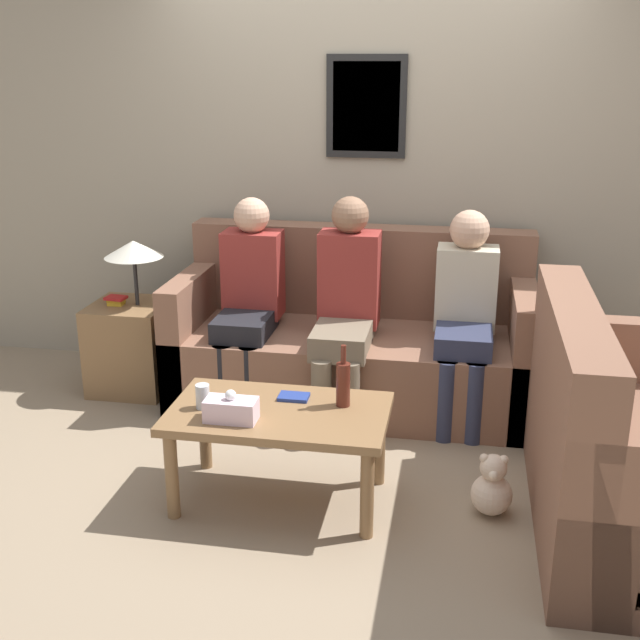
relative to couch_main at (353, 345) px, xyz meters
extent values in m
plane|color=gray|center=(0.00, -0.54, -0.34)|extent=(16.00, 16.00, 0.00)
cube|color=#9E937F|center=(0.00, 0.47, 0.96)|extent=(9.00, 0.06, 2.60)
cube|color=black|center=(0.00, 0.42, 1.36)|extent=(0.48, 0.02, 0.60)
cube|color=#B7CCB2|center=(0.00, 0.42, 1.36)|extent=(0.40, 0.01, 0.52)
cube|color=brown|center=(0.00, -0.06, -0.11)|extent=(2.09, 0.90, 0.45)
cube|color=brown|center=(0.00, 0.29, 0.39)|extent=(2.09, 0.20, 0.55)
cube|color=brown|center=(-0.97, -0.06, 0.04)|extent=(0.14, 0.90, 0.76)
cube|color=brown|center=(0.97, -0.06, 0.04)|extent=(0.14, 0.90, 0.76)
cube|color=brown|center=(1.09, -1.20, 0.39)|extent=(0.20, 1.47, 0.55)
cube|color=brown|center=(1.44, -0.53, 0.04)|extent=(0.90, 0.14, 0.76)
cube|color=olive|center=(-0.17, -1.24, 0.10)|extent=(1.00, 0.59, 0.04)
cylinder|color=olive|center=(-0.61, -1.47, -0.13)|extent=(0.06, 0.06, 0.42)
cylinder|color=olive|center=(0.27, -1.47, -0.13)|extent=(0.06, 0.06, 0.42)
cylinder|color=olive|center=(-0.61, -1.00, -0.13)|extent=(0.06, 0.06, 0.42)
cylinder|color=olive|center=(0.27, -1.00, -0.13)|extent=(0.06, 0.06, 0.42)
cube|color=olive|center=(-1.37, -0.11, -0.06)|extent=(0.46, 0.46, 0.55)
cylinder|color=#262628|center=(-1.31, -0.11, 0.37)|extent=(0.02, 0.02, 0.32)
cone|color=beige|center=(-1.31, -0.11, 0.56)|extent=(0.35, 0.35, 0.10)
cube|color=gold|center=(-1.44, -0.13, 0.22)|extent=(0.09, 0.08, 0.02)
cube|color=gold|center=(-1.44, -0.13, 0.24)|extent=(0.10, 0.08, 0.02)
cube|color=red|center=(-1.44, -0.13, 0.25)|extent=(0.13, 0.10, 0.02)
cylinder|color=#562319|center=(0.11, -1.14, 0.22)|extent=(0.07, 0.07, 0.21)
cylinder|color=#562319|center=(0.11, -1.14, 0.37)|extent=(0.02, 0.02, 0.09)
cylinder|color=silver|center=(-0.51, -1.28, 0.18)|extent=(0.06, 0.06, 0.11)
cube|color=navy|center=(-0.13, -1.10, 0.13)|extent=(0.14, 0.10, 0.02)
cube|color=silver|center=(-0.35, -1.38, 0.17)|extent=(0.23, 0.12, 0.10)
sphere|color=white|center=(-0.35, -1.38, 0.24)|extent=(0.05, 0.05, 0.05)
cube|color=black|center=(-0.60, -0.25, 0.16)|extent=(0.31, 0.42, 0.14)
cylinder|color=black|center=(-0.68, -0.46, -0.11)|extent=(0.11, 0.11, 0.45)
cylinder|color=black|center=(-0.52, -0.46, -0.11)|extent=(0.11, 0.11, 0.45)
cube|color=maroon|center=(-0.60, -0.04, 0.42)|extent=(0.34, 0.22, 0.51)
sphere|color=tan|center=(-0.60, -0.04, 0.77)|extent=(0.21, 0.21, 0.21)
cube|color=#756651|center=(-0.01, -0.34, 0.16)|extent=(0.31, 0.48, 0.14)
cylinder|color=#756651|center=(-0.09, -0.58, -0.11)|extent=(0.11, 0.11, 0.45)
cylinder|color=#756651|center=(0.06, -0.58, -0.11)|extent=(0.11, 0.11, 0.45)
cube|color=maroon|center=(-0.01, -0.10, 0.44)|extent=(0.34, 0.22, 0.55)
sphere|color=#8C664C|center=(-0.01, -0.10, 0.80)|extent=(0.21, 0.21, 0.21)
cube|color=#2D334C|center=(0.65, -0.26, 0.16)|extent=(0.31, 0.44, 0.14)
cylinder|color=#2D334C|center=(0.57, -0.48, -0.11)|extent=(0.11, 0.11, 0.45)
cylinder|color=#2D334C|center=(0.72, -0.48, -0.11)|extent=(0.11, 0.11, 0.45)
cube|color=beige|center=(0.65, -0.04, 0.40)|extent=(0.34, 0.22, 0.47)
sphere|color=tan|center=(0.65, -0.04, 0.73)|extent=(0.22, 0.22, 0.22)
sphere|color=beige|center=(0.81, -1.18, -0.25)|extent=(0.19, 0.19, 0.19)
sphere|color=beige|center=(0.81, -1.18, -0.11)|extent=(0.12, 0.12, 0.12)
sphere|color=beige|center=(0.76, -1.18, -0.07)|extent=(0.04, 0.04, 0.04)
sphere|color=beige|center=(0.85, -1.18, -0.07)|extent=(0.04, 0.04, 0.04)
sphere|color=#FFEAD1|center=(0.81, -1.23, -0.11)|extent=(0.05, 0.05, 0.05)
camera|label=1|loc=(0.61, -4.48, 1.66)|focal=45.00mm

